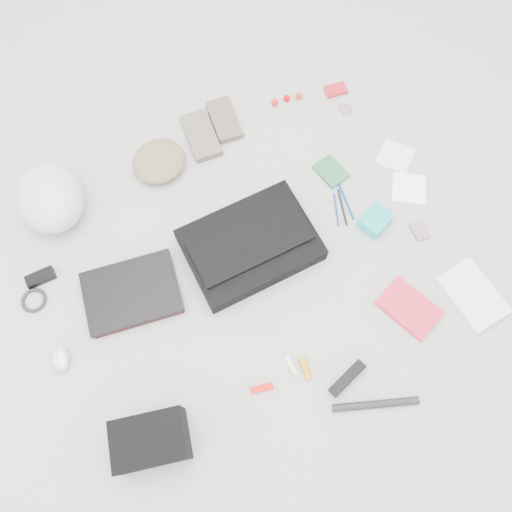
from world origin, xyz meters
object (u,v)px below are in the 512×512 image
messenger_bag (250,245)px  camera_bag (151,440)px  laptop (131,292)px  accordion_wallet (375,220)px  book_red (409,308)px  bike_helmet (50,198)px

messenger_bag → camera_bag: (-0.58, -0.45, 0.03)m
laptop → accordion_wallet: accordion_wallet is taller
messenger_bag → accordion_wallet: messenger_bag is taller
laptop → book_red: (0.84, -0.51, -0.02)m
messenger_bag → book_red: size_ratio=2.26×
laptop → camera_bag: (-0.13, -0.49, 0.04)m
bike_helmet → camera_bag: bike_helmet is taller
bike_helmet → accordion_wallet: bike_helmet is taller
laptop → camera_bag: size_ratio=1.48×
laptop → book_red: laptop is taller
bike_helmet → messenger_bag: bearing=-35.4°
messenger_bag → book_red: (0.39, -0.47, -0.03)m
accordion_wallet → laptop: bearing=150.3°
camera_bag → laptop: bearing=90.8°
messenger_bag → accordion_wallet: bearing=-14.5°
messenger_bag → accordion_wallet: 0.48m
accordion_wallet → bike_helmet: bearing=129.7°
camera_bag → accordion_wallet: bearing=32.7°
bike_helmet → book_red: size_ratio=1.44×
laptop → bike_helmet: size_ratio=1.12×
laptop → accordion_wallet: 0.93m
bike_helmet → camera_bag: 0.94m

